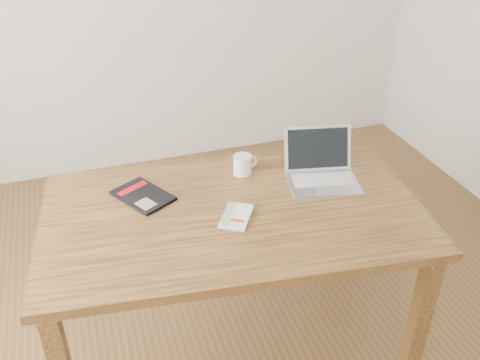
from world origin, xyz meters
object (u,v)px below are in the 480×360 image
object	(u,v)px
laptop	(321,171)
coffee_mug	(243,164)
desk	(233,228)
white_guidebook	(236,216)
black_guidebook	(143,196)

from	to	relation	value
laptop	coffee_mug	xyz separation A→B (m)	(-0.31, 0.16, 0.00)
desk	laptop	distance (m)	0.48
white_guidebook	coffee_mug	xyz separation A→B (m)	(0.14, 0.32, 0.04)
desk	laptop	size ratio (longest dim) A/B	4.58
white_guidebook	coffee_mug	distance (m)	0.35
black_guidebook	desk	bearing A→B (deg)	-62.28
laptop	coffee_mug	distance (m)	0.35
coffee_mug	desk	bearing A→B (deg)	-130.23
laptop	coffee_mug	bearing A→B (deg)	164.78
desk	white_guidebook	bearing A→B (deg)	-87.19
black_guidebook	laptop	world-z (taller)	laptop
desk	white_guidebook	size ratio (longest dim) A/B	8.00
black_guidebook	laptop	xyz separation A→B (m)	(0.77, -0.11, 0.04)
white_guidebook	coffee_mug	size ratio (longest dim) A/B	1.71
desk	white_guidebook	distance (m)	0.11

